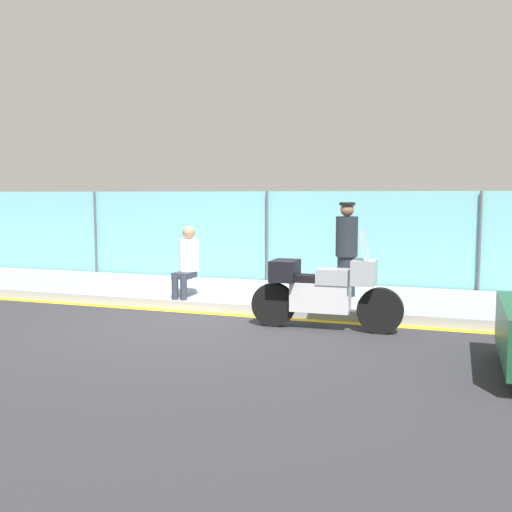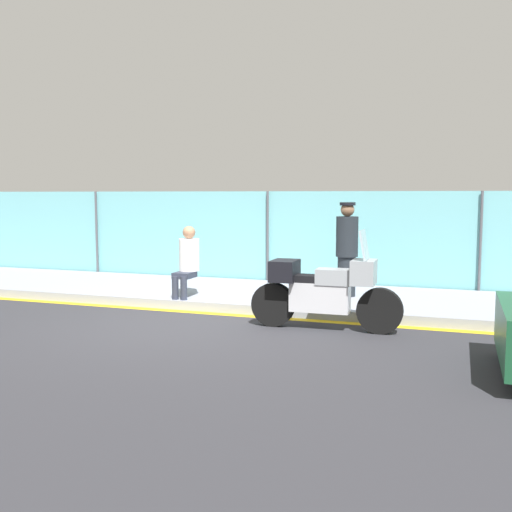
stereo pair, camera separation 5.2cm
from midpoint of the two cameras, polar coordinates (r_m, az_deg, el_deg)
The scene contains 7 objects.
ground_plane at distance 9.03m, azimuth -6.29°, elevation -6.40°, with size 120.00×120.00×0.00m, color #2D2D33.
sidewalk at distance 11.07m, azimuth -1.30°, elevation -3.68°, with size 30.37×2.78×0.16m.
curb_paint_stripe at distance 9.73m, azimuth -4.33°, elevation -5.48°, with size 30.37×0.18×0.01m.
storefront_fence at distance 12.34m, azimuth 1.06°, elevation 1.58°, with size 28.85×0.17×1.98m.
motorcycle at distance 8.53m, azimuth 6.34°, elevation -3.19°, with size 2.17×0.52×1.44m.
officer_standing at distance 10.46m, azimuth 8.48°, elevation 0.71°, with size 0.38×0.38×1.63m.
person_seated_on_curb at distance 10.36m, azimuth -6.68°, elevation -0.19°, with size 0.35×0.63×1.22m.
Camera 1 is at (3.75, -7.99, 1.92)m, focal length 42.00 mm.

